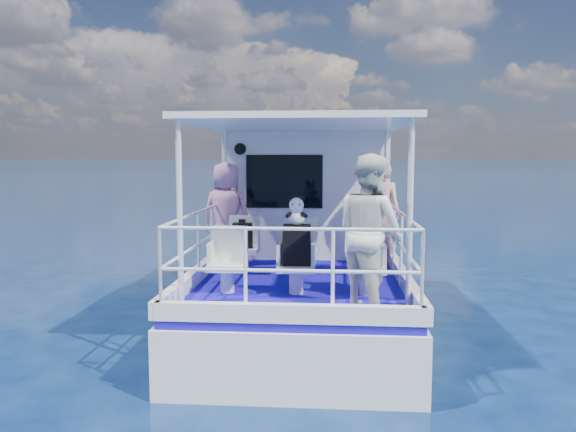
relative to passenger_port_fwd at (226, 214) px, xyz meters
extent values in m
plane|color=#08183D|center=(1.25, -0.74, -1.74)|extent=(2000.00, 2000.00, 0.00)
cube|color=white|center=(1.25, 0.26, -1.74)|extent=(3.00, 7.00, 1.60)
cube|color=#140A8C|center=(1.25, 0.26, -0.89)|extent=(2.90, 6.90, 0.10)
cube|color=white|center=(1.25, 1.56, 0.26)|extent=(2.85, 2.00, 2.20)
cube|color=white|center=(1.25, -0.94, 1.40)|extent=(3.00, 3.20, 0.08)
cylinder|color=white|center=(-0.10, -2.44, 0.26)|extent=(0.07, 0.07, 2.20)
cylinder|color=white|center=(2.60, -2.44, 0.26)|extent=(0.07, 0.07, 2.20)
cylinder|color=white|center=(-0.10, 0.46, 0.26)|extent=(0.07, 0.07, 2.20)
cylinder|color=white|center=(2.60, 0.46, 0.26)|extent=(0.07, 0.07, 2.20)
cube|color=silver|center=(0.35, -0.54, -0.65)|extent=(0.48, 0.46, 0.38)
cube|color=silver|center=(1.25, -0.54, -0.65)|extent=(0.48, 0.46, 0.38)
cube|color=silver|center=(2.15, -0.54, -0.65)|extent=(0.48, 0.46, 0.38)
cube|color=silver|center=(0.35, -1.84, -0.65)|extent=(0.48, 0.46, 0.38)
cube|color=silver|center=(1.25, -1.84, -0.65)|extent=(0.48, 0.46, 0.38)
cube|color=silver|center=(2.15, -1.84, -0.65)|extent=(0.48, 0.46, 0.38)
imported|color=pink|center=(0.00, 0.00, 0.00)|extent=(0.69, 0.55, 1.68)
imported|color=#DD948F|center=(2.50, 0.13, 0.01)|extent=(0.68, 0.50, 1.71)
imported|color=silver|center=(2.14, -2.53, 0.06)|extent=(1.07, 1.11, 1.79)
cube|color=black|center=(0.35, -0.55, -0.27)|extent=(0.29, 0.16, 0.38)
cube|color=black|center=(1.26, -1.87, -0.20)|extent=(0.35, 0.20, 0.52)
cube|color=black|center=(0.35, -0.55, -0.05)|extent=(0.10, 0.06, 0.06)
camera|label=1|loc=(1.69, -8.95, 0.90)|focal=35.00mm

